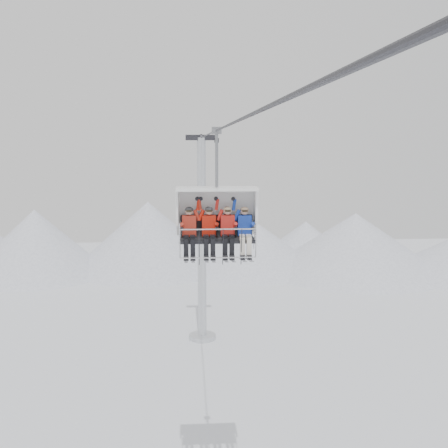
{
  "coord_description": "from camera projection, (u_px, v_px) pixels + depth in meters",
  "views": [
    {
      "loc": [
        -0.92,
        -13.99,
        12.88
      ],
      "look_at": [
        0.0,
        0.0,
        10.88
      ],
      "focal_mm": 45.0,
      "sensor_mm": 36.0,
      "label": 1
    }
  ],
  "objects": [
    {
      "name": "chairlift_carrier",
      "position": [
        217.0,
        213.0,
        17.75
      ],
      "size": [
        2.54,
        1.17,
        3.98
      ],
      "color": "black",
      "rests_on": "haul_cable"
    },
    {
      "name": "skier_far_right",
      "position": [
        245.0,
        229.0,
        17.58
      ],
      "size": [
        0.43,
        1.69,
        1.7
      ],
      "color": "#16339E",
      "rests_on": "chairlift_carrier"
    },
    {
      "name": "skier_far_left",
      "position": [
        189.0,
        230.0,
        17.46
      ],
      "size": [
        0.44,
        1.69,
        1.71
      ],
      "color": "#A82819",
      "rests_on": "chairlift_carrier"
    },
    {
      "name": "skier_center_left",
      "position": [
        209.0,
        230.0,
        17.5
      ],
      "size": [
        0.44,
        1.69,
        1.71
      ],
      "color": "#B8190A",
      "rests_on": "chairlift_carrier"
    },
    {
      "name": "skier_center_right",
      "position": [
        228.0,
        229.0,
        17.54
      ],
      "size": [
        0.44,
        1.69,
        1.71
      ],
      "color": "red",
      "rests_on": "chairlift_carrier"
    },
    {
      "name": "ridgeline",
      "position": [
        181.0,
        244.0,
        56.74
      ],
      "size": [
        72.0,
        21.0,
        7.0
      ],
      "color": "silver",
      "rests_on": "ground"
    },
    {
      "name": "lift_tower_right",
      "position": [
        202.0,
        254.0,
        36.62
      ],
      "size": [
        2.0,
        1.8,
        13.48
      ],
      "color": "silver",
      "rests_on": "ground"
    },
    {
      "name": "haul_cable",
      "position": [
        224.0,
        127.0,
        13.83
      ],
      "size": [
        0.06,
        50.0,
        0.06
      ],
      "primitive_type": "cylinder",
      "rotation": [
        1.57,
        0.0,
        0.0
      ],
      "color": "#29292E",
      "rests_on": "lift_tower_left"
    }
  ]
}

